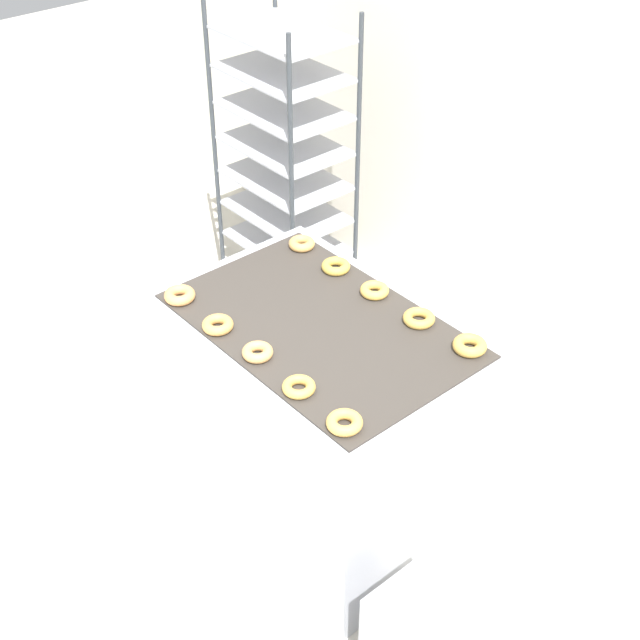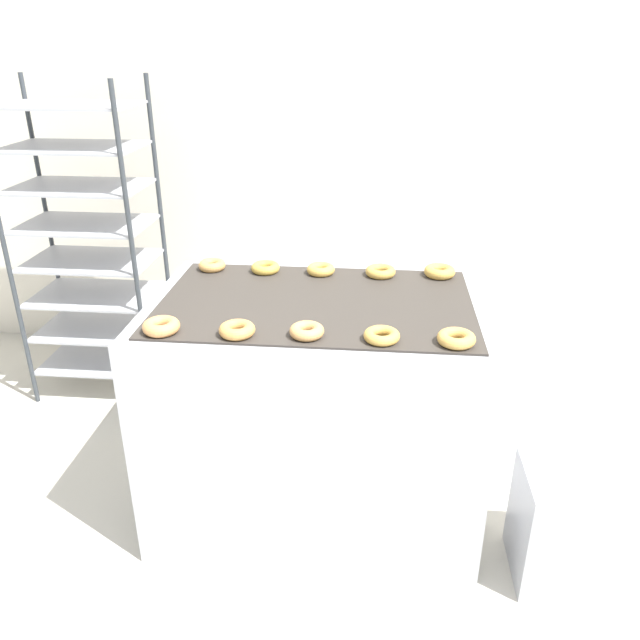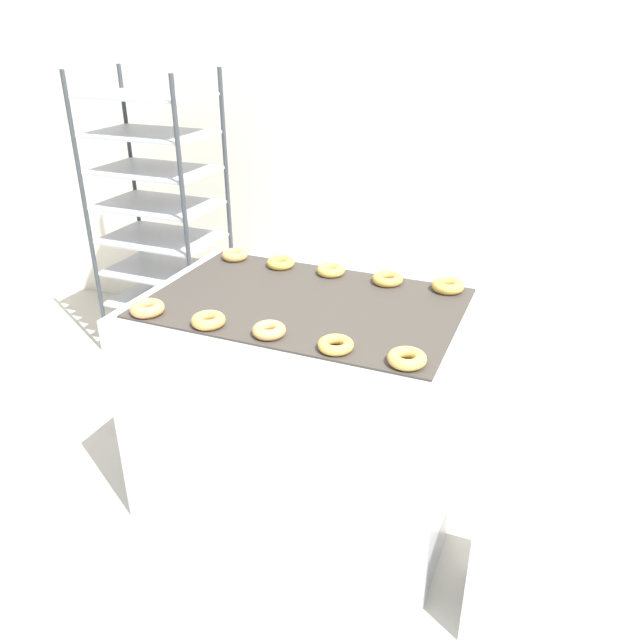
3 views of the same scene
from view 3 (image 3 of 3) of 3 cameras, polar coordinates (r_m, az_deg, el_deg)
ground_plane at (r=2.44m, az=-8.17°, el=-24.93°), size 14.00×14.00×0.00m
wall_back at (r=3.55m, az=8.50°, el=17.92°), size 8.00×0.05×2.80m
fryer_machine at (r=2.57m, az=-1.29°, el=-7.70°), size 1.25×0.84×0.92m
baking_rack_cart at (r=3.68m, az=-14.41°, el=8.68°), size 0.67×0.46×1.65m
glaze_bin at (r=2.33m, az=18.06°, el=-21.17°), size 0.33×0.32×0.44m
donut_near_leftmost at (r=2.33m, az=-15.51°, el=1.04°), size 0.12×0.12×0.04m
donut_near_left at (r=2.19m, az=-10.17°, el=-0.03°), size 0.12×0.12×0.04m
donut_near_center at (r=2.10m, az=-4.79°, el=-0.92°), size 0.11×0.11×0.04m
donut_near_right at (r=2.00m, az=1.44°, el=-2.29°), size 0.12×0.12×0.03m
donut_near_rightmost at (r=1.94m, az=7.95°, el=-3.50°), size 0.12×0.12×0.04m
donut_far_leftmost at (r=2.79m, az=-7.79°, el=5.91°), size 0.11×0.11×0.04m
donut_far_left at (r=2.68m, az=-3.61°, el=5.25°), size 0.12×0.12×0.04m
donut_far_center at (r=2.59m, az=1.01°, el=4.58°), size 0.12×0.12×0.04m
donut_far_right at (r=2.52m, az=6.20°, el=3.76°), size 0.12×0.12×0.04m
donut_far_rightmost at (r=2.48m, az=11.61°, el=3.09°), size 0.13×0.13×0.04m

